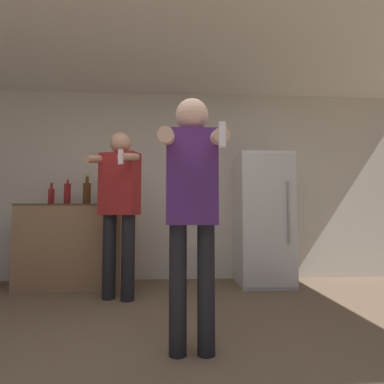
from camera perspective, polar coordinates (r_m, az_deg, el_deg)
wall_back at (r=4.14m, az=-4.80°, el=1.38°), size 7.00×0.06×2.55m
ceiling_slab at (r=3.23m, az=-5.52°, el=27.51°), size 7.00×3.20×0.05m
refrigerator at (r=3.91m, az=13.24°, el=-5.02°), size 0.64×0.70×1.62m
counter at (r=3.99m, az=-21.32°, el=-9.37°), size 1.23×0.67×0.99m
bottle_tall_gin at (r=3.94m, az=-22.66°, el=-0.26°), size 0.08×0.08×0.32m
bottle_short_whiskey at (r=4.01m, az=-25.24°, el=-0.56°), size 0.07×0.07×0.28m
bottle_dark_rum at (r=3.80m, az=-15.33°, el=-0.65°), size 0.09×0.09×0.28m
bottle_clear_vodka at (r=3.87m, az=-19.39°, el=-0.10°), size 0.09×0.09×0.37m
person_woman_foreground at (r=1.94m, az=0.02°, el=-0.75°), size 0.41×0.47×1.65m
person_man_side at (r=3.22m, az=-13.70°, el=-1.86°), size 0.54×0.54×1.74m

